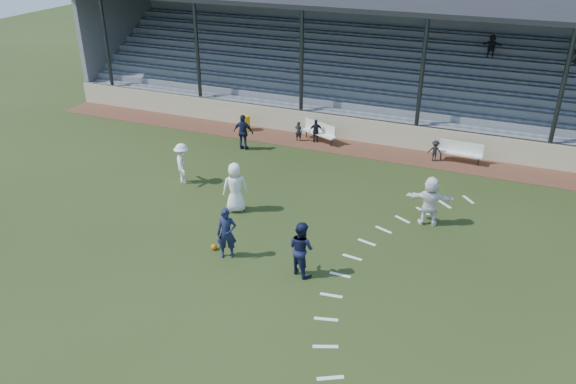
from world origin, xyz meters
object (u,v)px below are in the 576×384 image
Objects in this scene: trash_bin at (245,123)px; player_navy_lead at (227,233)px; bench_left at (320,130)px; bench_right at (461,150)px; football at (214,247)px; player_white_lead at (235,187)px.

trash_bin is 0.45× the size of player_navy_lead.
bench_left is 11.21m from player_navy_lead.
trash_bin is at bearing -156.76° from bench_left.
bench_right reaches higher than football.
player_white_lead is (-7.55, -8.15, 0.41)m from bench_right.
bench_left is at bearing -125.31° from player_white_lead.
player_navy_lead is (0.62, -11.19, 0.33)m from bench_left.
player_navy_lead is at bearing -16.79° from football.
bench_right is 11.12m from player_white_lead.
player_white_lead is at bearing -71.46° from bench_left.
bench_right is at bearing 0.21° from trash_bin.
bench_right is at bearing 57.66° from football.
bench_right is 13.03m from football.
trash_bin is at bearing 110.65° from football.
bench_left reaches higher than football.
football is at bearing -120.98° from bench_right.
player_white_lead reaches higher than bench_left.
trash_bin is at bearing -97.43° from player_white_lead.
player_white_lead is 1.10× the size of player_navy_lead.
player_white_lead reaches higher than trash_bin.
player_white_lead is at bearing -66.37° from trash_bin.
bench_right is 1.01× the size of player_white_lead.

